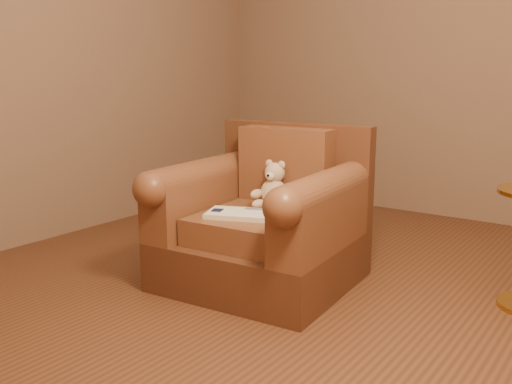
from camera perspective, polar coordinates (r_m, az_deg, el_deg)
The scene contains 4 objects.
floor at distance 3.14m, azimuth 5.78°, elevation -9.67°, with size 4.00×4.00×0.00m, color brown.
armchair at distance 3.16m, azimuth 0.89°, elevation -3.13°, with size 1.02×0.97×0.86m.
teddy_bear at distance 3.18m, azimuth 1.67°, elevation 0.28°, with size 0.20×0.22×0.27m.
guidebook at distance 2.98m, azimuth -1.60°, elevation -2.21°, with size 0.40×0.32×0.03m.
Camera 1 is at (1.43, -2.54, 1.16)m, focal length 40.00 mm.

